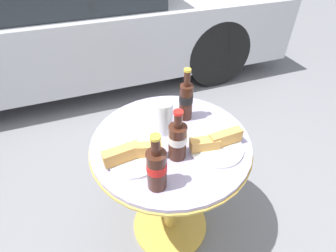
{
  "coord_description": "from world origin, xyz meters",
  "views": [
    {
      "loc": [
        -0.29,
        -0.77,
        1.46
      ],
      "look_at": [
        0.0,
        0.03,
        0.74
      ],
      "focal_mm": 28.0,
      "sensor_mm": 36.0,
      "label": 1
    }
  ],
  "objects_px": {
    "bistro_table": "(170,168)",
    "cola_bottle_center": "(186,100)",
    "parked_car": "(62,16)",
    "drinking_glass": "(164,118)",
    "lunch_plate_near": "(133,155)",
    "cola_bottle_left": "(157,168)",
    "lunch_plate_far": "(216,144)",
    "cola_bottle_right": "(177,140)"
  },
  "relations": [
    {
      "from": "bistro_table",
      "to": "cola_bottle_center",
      "type": "distance_m",
      "value": 0.33
    },
    {
      "from": "bistro_table",
      "to": "parked_car",
      "type": "xyz_separation_m",
      "value": [
        -0.35,
        2.17,
        0.11
      ]
    },
    {
      "from": "drinking_glass",
      "to": "cola_bottle_center",
      "type": "bearing_deg",
      "value": 23.91
    },
    {
      "from": "lunch_plate_near",
      "to": "cola_bottle_center",
      "type": "bearing_deg",
      "value": 31.0
    },
    {
      "from": "parked_car",
      "to": "drinking_glass",
      "type": "bearing_deg",
      "value": -80.66
    },
    {
      "from": "cola_bottle_left",
      "to": "drinking_glass",
      "type": "bearing_deg",
      "value": 66.1
    },
    {
      "from": "bistro_table",
      "to": "cola_bottle_left",
      "type": "distance_m",
      "value": 0.37
    },
    {
      "from": "drinking_glass",
      "to": "lunch_plate_far",
      "type": "relative_size",
      "value": 0.67
    },
    {
      "from": "cola_bottle_left",
      "to": "lunch_plate_far",
      "type": "xyz_separation_m",
      "value": [
        0.29,
        0.1,
        -0.07
      ]
    },
    {
      "from": "cola_bottle_right",
      "to": "cola_bottle_left",
      "type": "bearing_deg",
      "value": -137.31
    },
    {
      "from": "cola_bottle_center",
      "to": "cola_bottle_left",
      "type": "bearing_deg",
      "value": -126.98
    },
    {
      "from": "bistro_table",
      "to": "cola_bottle_left",
      "type": "xyz_separation_m",
      "value": [
        -0.13,
        -0.21,
        0.27
      ]
    },
    {
      "from": "parked_car",
      "to": "cola_bottle_right",
      "type": "bearing_deg",
      "value": -81.36
    },
    {
      "from": "cola_bottle_left",
      "to": "cola_bottle_center",
      "type": "distance_m",
      "value": 0.41
    },
    {
      "from": "lunch_plate_far",
      "to": "parked_car",
      "type": "height_order",
      "value": "parked_car"
    },
    {
      "from": "lunch_plate_far",
      "to": "parked_car",
      "type": "relative_size",
      "value": 0.05
    },
    {
      "from": "cola_bottle_right",
      "to": "lunch_plate_far",
      "type": "xyz_separation_m",
      "value": [
        0.17,
        -0.01,
        -0.06
      ]
    },
    {
      "from": "cola_bottle_left",
      "to": "cola_bottle_right",
      "type": "distance_m",
      "value": 0.16
    },
    {
      "from": "lunch_plate_near",
      "to": "parked_car",
      "type": "distance_m",
      "value": 2.24
    },
    {
      "from": "cola_bottle_left",
      "to": "drinking_glass",
      "type": "xyz_separation_m",
      "value": [
        0.12,
        0.27,
        -0.02
      ]
    },
    {
      "from": "cola_bottle_right",
      "to": "lunch_plate_far",
      "type": "bearing_deg",
      "value": -5.12
    },
    {
      "from": "lunch_plate_far",
      "to": "cola_bottle_left",
      "type": "bearing_deg",
      "value": -161.5
    },
    {
      "from": "bistro_table",
      "to": "lunch_plate_far",
      "type": "relative_size",
      "value": 3.08
    },
    {
      "from": "lunch_plate_far",
      "to": "cola_bottle_center",
      "type": "bearing_deg",
      "value": 99.0
    },
    {
      "from": "cola_bottle_right",
      "to": "cola_bottle_center",
      "type": "xyz_separation_m",
      "value": [
        0.13,
        0.22,
        0.01
      ]
    },
    {
      "from": "bistro_table",
      "to": "cola_bottle_right",
      "type": "xyz_separation_m",
      "value": [
        -0.01,
        -0.1,
        0.27
      ]
    },
    {
      "from": "cola_bottle_left",
      "to": "cola_bottle_right",
      "type": "xyz_separation_m",
      "value": [
        0.12,
        0.11,
        -0.01
      ]
    },
    {
      "from": "bistro_table",
      "to": "drinking_glass",
      "type": "relative_size",
      "value": 4.58
    },
    {
      "from": "lunch_plate_far",
      "to": "parked_car",
      "type": "bearing_deg",
      "value": 102.6
    },
    {
      "from": "cola_bottle_left",
      "to": "drinking_glass",
      "type": "distance_m",
      "value": 0.3
    },
    {
      "from": "cola_bottle_left",
      "to": "cola_bottle_right",
      "type": "height_order",
      "value": "cola_bottle_left"
    },
    {
      "from": "cola_bottle_left",
      "to": "lunch_plate_near",
      "type": "height_order",
      "value": "cola_bottle_left"
    },
    {
      "from": "drinking_glass",
      "to": "cola_bottle_right",
      "type": "bearing_deg",
      "value": -90.53
    },
    {
      "from": "bistro_table",
      "to": "lunch_plate_near",
      "type": "relative_size",
      "value": 2.97
    },
    {
      "from": "cola_bottle_right",
      "to": "drinking_glass",
      "type": "distance_m",
      "value": 0.16
    },
    {
      "from": "cola_bottle_center",
      "to": "parked_car",
      "type": "distance_m",
      "value": 2.11
    },
    {
      "from": "cola_bottle_left",
      "to": "parked_car",
      "type": "distance_m",
      "value": 2.4
    },
    {
      "from": "lunch_plate_near",
      "to": "lunch_plate_far",
      "type": "xyz_separation_m",
      "value": [
        0.33,
        -0.06,
        -0.0
      ]
    },
    {
      "from": "cola_bottle_left",
      "to": "cola_bottle_center",
      "type": "xyz_separation_m",
      "value": [
        0.25,
        0.33,
        0.01
      ]
    },
    {
      "from": "lunch_plate_near",
      "to": "parked_car",
      "type": "xyz_separation_m",
      "value": [
        -0.18,
        2.23,
        -0.1
      ]
    },
    {
      "from": "lunch_plate_near",
      "to": "parked_car",
      "type": "height_order",
      "value": "parked_car"
    },
    {
      "from": "cola_bottle_right",
      "to": "parked_car",
      "type": "height_order",
      "value": "parked_car"
    }
  ]
}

